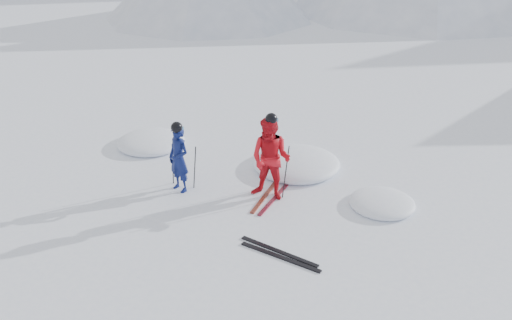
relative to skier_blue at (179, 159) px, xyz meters
The scene contains 12 objects.
ground 3.34m from the skier_blue, ahead, with size 160.00×160.00×0.00m, color white.
skier_blue is the anchor object (origin of this frame).
skier_red 2.11m from the skier_blue, 19.20° to the left, with size 0.93×0.72×1.91m, color red.
pole_blue_left 0.43m from the skier_blue, 153.43° to the left, with size 0.02×0.02×1.05m, color black.
pole_blue_right 0.44m from the skier_blue, 45.00° to the left, with size 0.02×0.02×1.05m, color black.
pole_red_left 1.93m from the skier_blue, 29.20° to the left, with size 0.02×0.02×1.27m, color black.
pole_red_right 2.44m from the skier_blue, 20.22° to the left, with size 0.02×0.02×1.27m, color black.
ski_worn_left 2.13m from the skier_blue, 20.34° to the left, with size 0.09×1.70×0.03m, color black.
ski_worn_right 2.35m from the skier_blue, 18.18° to the left, with size 0.09×1.70×0.03m, color black.
ski_loose_a 3.40m from the skier_blue, 19.86° to the right, with size 0.09×1.70×0.03m, color black.
ski_loose_b 3.54m from the skier_blue, 21.64° to the right, with size 0.09×1.70×0.03m, color black.
snow_lumps 2.36m from the skier_blue, 65.55° to the left, with size 8.19×2.68×0.48m.
Camera 1 is at (3.61, -8.56, 6.03)m, focal length 38.00 mm.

